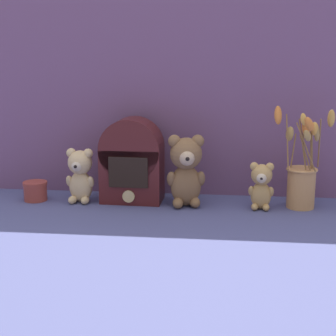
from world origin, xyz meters
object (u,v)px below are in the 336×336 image
(teddy_bear_medium, at_px, (80,174))
(vintage_radio, at_px, (132,161))
(teddy_bear_large, at_px, (186,169))
(teddy_bear_small, at_px, (261,185))
(flower_vase, at_px, (302,176))
(decorative_tin_tall, at_px, (35,191))

(teddy_bear_medium, distance_m, vintage_radio, 0.17)
(teddy_bear_large, xyz_separation_m, teddy_bear_small, (0.24, -0.01, -0.04))
(vintage_radio, bearing_deg, teddy_bear_medium, -169.63)
(vintage_radio, bearing_deg, flower_vase, -2.27)
(teddy_bear_medium, xyz_separation_m, decorative_tin_tall, (-0.16, 0.00, -0.06))
(teddy_bear_medium, bearing_deg, vintage_radio, 10.37)
(decorative_tin_tall, bearing_deg, teddy_bear_large, -1.00)
(vintage_radio, bearing_deg, teddy_bear_small, -6.60)
(teddy_bear_small, xyz_separation_m, flower_vase, (0.13, 0.03, 0.02))
(teddy_bear_medium, bearing_deg, decorative_tin_tall, 179.16)
(teddy_bear_large, distance_m, teddy_bear_medium, 0.35)
(teddy_bear_small, bearing_deg, flower_vase, 11.93)
(teddy_bear_small, height_order, flower_vase, flower_vase)
(decorative_tin_tall, bearing_deg, vintage_radio, 5.01)
(teddy_bear_small, distance_m, flower_vase, 0.13)
(vintage_radio, bearing_deg, teddy_bear_large, -11.64)
(flower_vase, distance_m, decorative_tin_tall, 0.87)
(teddy_bear_large, distance_m, teddy_bear_small, 0.24)
(flower_vase, height_order, vintage_radio, flower_vase)
(vintage_radio, height_order, decorative_tin_tall, vintage_radio)
(teddy_bear_medium, relative_size, vintage_radio, 0.65)
(vintage_radio, xyz_separation_m, decorative_tin_tall, (-0.32, -0.03, -0.10))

